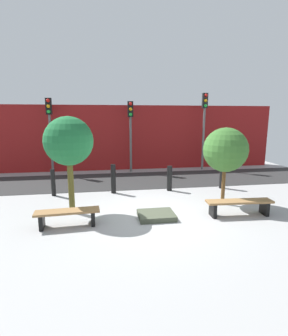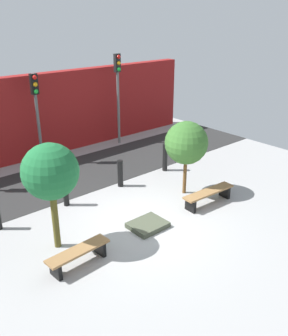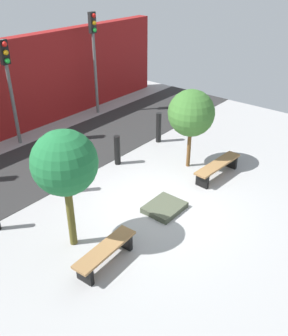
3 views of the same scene
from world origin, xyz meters
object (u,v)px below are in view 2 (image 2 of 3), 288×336
object	(u,v)px
tree_behind_left_bench	(50,172)
planter_bed	(148,225)
traffic_light_mid_east	(118,83)
bollard_left	(66,190)
bench_left	(78,254)
bench_right	(209,194)
tree_behind_right_bench	(186,143)
bollard_center	(120,173)
traffic_light_mid_west	(36,103)
bollard_right	(165,157)

from	to	relation	value
tree_behind_left_bench	planter_bed	bearing A→B (deg)	-19.53
tree_behind_left_bench	traffic_light_mid_east	distance (m)	8.50
bollard_left	traffic_light_mid_east	world-z (taller)	traffic_light_mid_east
bench_left	bollard_left	world-z (taller)	bollard_left
bench_right	tree_behind_left_bench	distance (m)	5.25
tree_behind_right_bench	bench_left	bearing A→B (deg)	-167.66
tree_behind_left_bench	tree_behind_right_bench	bearing A→B (deg)	0.00
bench_left	bollard_left	bearing A→B (deg)	61.91
bench_right	planter_bed	world-z (taller)	bench_right
bollard_center	bollard_left	bearing A→B (deg)	180.00
planter_bed	traffic_light_mid_west	size ratio (longest dim) A/B	0.28
bench_left	bench_right	size ratio (longest dim) A/B	0.86
tree_behind_right_bench	bollard_right	size ratio (longest dim) A/B	2.29
bench_left	traffic_light_mid_west	bearing A→B (deg)	66.70
bollard_left	bollard_right	world-z (taller)	bollard_left
traffic_light_mid_east	tree_behind_left_bench	bearing A→B (deg)	-138.39
bollard_left	traffic_light_mid_west	size ratio (longest dim) A/B	0.31
bench_left	tree_behind_right_bench	distance (m)	5.15
bench_left	tree_behind_right_bench	xyz separation A→B (m)	(4.82, 1.05, 1.48)
bollard_left	tree_behind_right_bench	bearing A→B (deg)	-27.74
tree_behind_right_bench	bollard_right	distance (m)	2.37
bollard_left	bench_right	bearing A→B (deg)	-39.62
planter_bed	traffic_light_mid_east	size ratio (longest dim) A/B	0.25
bollard_right	tree_behind_right_bench	bearing A→B (deg)	-114.62
tree_behind_left_bench	bollard_right	world-z (taller)	tree_behind_left_bench
bench_right	bollard_left	world-z (taller)	bollard_left
tree_behind_right_bench	traffic_light_mid_west	world-z (taller)	traffic_light_mid_west
planter_bed	bench_right	bearing A→B (deg)	-4.74
bench_left	bollard_left	xyz separation A→B (m)	(1.33, 2.89, 0.24)
bollard_center	traffic_light_mid_east	xyz separation A→B (m)	(2.84, 3.79, 2.29)
planter_bed	bollard_right	world-z (taller)	bollard_right
tree_behind_right_bench	bollard_right	bearing A→B (deg)	65.38
bollard_left	traffic_light_mid_east	bearing A→B (deg)	37.10
traffic_light_mid_east	planter_bed	bearing A→B (deg)	-121.20
traffic_light_mid_west	planter_bed	bearing A→B (deg)	-90.00
tree_behind_left_bench	bollard_left	xyz separation A→B (m)	(1.33, 1.84, -1.58)
tree_behind_right_bench	traffic_light_mid_east	bearing A→B (deg)	74.94
bollard_center	bench_left	bearing A→B (deg)	-140.38
bollard_left	bollard_right	size ratio (longest dim) A/B	1.00
bench_left	tree_behind_left_bench	world-z (taller)	tree_behind_left_bench
bollard_center	traffic_light_mid_east	world-z (taller)	traffic_light_mid_east
planter_bed	bollard_left	bearing A→B (deg)	111.93
traffic_light_mid_west	bollard_left	bearing A→B (deg)	-105.98
bench_left	bollard_center	size ratio (longest dim) A/B	1.71
planter_bed	traffic_light_mid_west	xyz separation A→B (m)	(0.00, 6.48, 2.41)
bench_right	tree_behind_left_bench	bearing A→B (deg)	171.11
planter_bed	bollard_left	xyz separation A→B (m)	(-1.08, 2.69, 0.47)
bench_left	traffic_light_mid_west	xyz separation A→B (m)	(2.41, 6.68, 2.17)
tree_behind_left_bench	bollard_left	distance (m)	2.76
bench_right	tree_behind_right_bench	size ratio (longest dim) A/B	0.78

